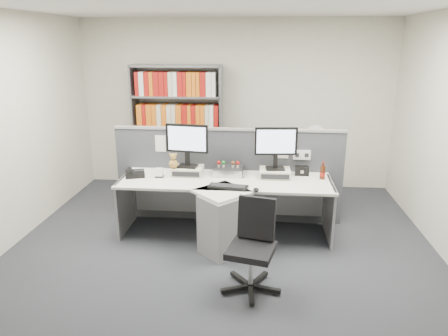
# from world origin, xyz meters

# --- Properties ---
(ground) EXTENTS (5.50, 5.50, 0.00)m
(ground) POSITION_xyz_m (0.00, 0.00, 0.00)
(ground) COLOR #33353C
(ground) RESTS_ON ground
(room_shell) EXTENTS (5.04, 5.54, 2.72)m
(room_shell) POSITION_xyz_m (0.00, 0.00, 1.79)
(room_shell) COLOR beige
(room_shell) RESTS_ON ground
(partition) EXTENTS (3.00, 0.08, 1.27)m
(partition) POSITION_xyz_m (0.00, 1.25, 0.65)
(partition) COLOR #404248
(partition) RESTS_ON ground
(desk) EXTENTS (2.60, 1.20, 0.72)m
(desk) POSITION_xyz_m (0.00, 0.60, 0.46)
(desk) COLOR silver
(desk) RESTS_ON ground
(monitor_riser_left) EXTENTS (0.38, 0.31, 0.10)m
(monitor_riser_left) POSITION_xyz_m (-0.49, 0.98, 0.77)
(monitor_riser_left) COLOR beige
(monitor_riser_left) RESTS_ON desk
(monitor_riser_right) EXTENTS (0.38, 0.31, 0.10)m
(monitor_riser_right) POSITION_xyz_m (0.61, 0.98, 0.77)
(monitor_riser_right) COLOR beige
(monitor_riser_right) RESTS_ON desk
(monitor_left) EXTENTS (0.54, 0.20, 0.55)m
(monitor_left) POSITION_xyz_m (-0.49, 0.98, 1.15)
(monitor_left) COLOR black
(monitor_left) RESTS_ON monitor_riser_left
(monitor_right) EXTENTS (0.52, 0.19, 0.53)m
(monitor_right) POSITION_xyz_m (0.61, 0.98, 1.14)
(monitor_right) COLOR black
(monitor_right) RESTS_ON monitor_riser_right
(desktop_pc) EXTENTS (0.36, 0.32, 0.10)m
(desktop_pc) POSITION_xyz_m (0.02, 1.04, 0.77)
(desktop_pc) COLOR black
(desktop_pc) RESTS_ON desk
(figurines) EXTENTS (0.29, 0.05, 0.09)m
(figurines) POSITION_xyz_m (0.02, 1.02, 0.87)
(figurines) COLOR beige
(figurines) RESTS_ON desktop_pc
(keyboard) EXTENTS (0.47, 0.23, 0.03)m
(keyboard) POSITION_xyz_m (0.06, 0.52, 0.73)
(keyboard) COLOR black
(keyboard) RESTS_ON desk
(mouse) EXTENTS (0.07, 0.10, 0.04)m
(mouse) POSITION_xyz_m (0.38, 0.43, 0.74)
(mouse) COLOR black
(mouse) RESTS_ON desk
(desk_phone) EXTENTS (0.29, 0.27, 0.10)m
(desk_phone) POSITION_xyz_m (-1.14, 0.84, 0.76)
(desk_phone) COLOR black
(desk_phone) RESTS_ON desk
(desk_calendar) EXTENTS (0.10, 0.08, 0.12)m
(desk_calendar) POSITION_xyz_m (-0.83, 0.83, 0.77)
(desk_calendar) COLOR black
(desk_calendar) RESTS_ON desk
(plush_toy) EXTENTS (0.11, 0.11, 0.19)m
(plush_toy) POSITION_xyz_m (-0.66, 0.91, 0.90)
(plush_toy) COLOR olive
(plush_toy) RESTS_ON monitor_riser_left
(speaker) EXTENTS (0.17, 0.10, 0.12)m
(speaker) POSITION_xyz_m (0.95, 1.08, 0.78)
(speaker) COLOR black
(speaker) RESTS_ON desk
(cola_bottle) EXTENTS (0.07, 0.07, 0.22)m
(cola_bottle) POSITION_xyz_m (1.19, 0.95, 0.80)
(cola_bottle) COLOR #3F190A
(cola_bottle) RESTS_ON desk
(shelving_unit) EXTENTS (1.41, 0.40, 2.00)m
(shelving_unit) POSITION_xyz_m (-0.90, 2.44, 0.98)
(shelving_unit) COLOR slate
(shelving_unit) RESTS_ON ground
(filing_cabinet) EXTENTS (0.45, 0.61, 0.70)m
(filing_cabinet) POSITION_xyz_m (1.20, 1.99, 0.35)
(filing_cabinet) COLOR slate
(filing_cabinet) RESTS_ON ground
(desk_fan) EXTENTS (0.29, 0.17, 0.48)m
(desk_fan) POSITION_xyz_m (1.20, 1.99, 1.00)
(desk_fan) COLOR white
(desk_fan) RESTS_ON filing_cabinet
(office_chair) EXTENTS (0.59, 0.58, 0.89)m
(office_chair) POSITION_xyz_m (0.37, -0.35, 0.48)
(office_chair) COLOR silver
(office_chair) RESTS_ON ground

